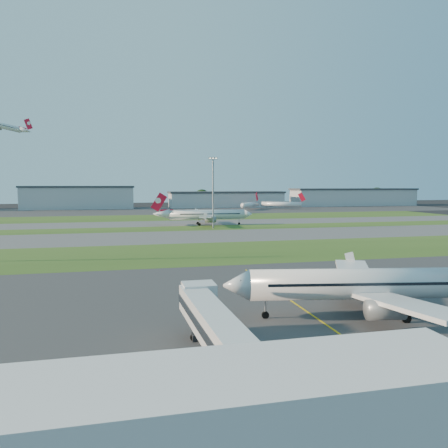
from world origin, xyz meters
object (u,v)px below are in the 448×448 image
object	(u,v)px
light_mast_centre	(213,188)
mini_jet_far	(282,204)
airliner_parked	(373,285)
airliner_taxiing	(206,215)
mini_jet_near	(250,205)
jet_bridge	(223,338)

from	to	relation	value
light_mast_centre	mini_jet_far	bearing A→B (deg)	58.60
airliner_parked	airliner_taxiing	distance (m)	123.03
mini_jet_near	jet_bridge	bearing A→B (deg)	-160.36
airliner_taxiing	light_mast_centre	distance (m)	17.35
mini_jet_near	mini_jet_far	bearing A→B (deg)	-49.33
jet_bridge	mini_jet_far	world-z (taller)	mini_jet_far
airliner_parked	light_mast_centre	size ratio (longest dim) A/B	1.39
mini_jet_near	light_mast_centre	xyz separation A→B (m)	(-47.59, -112.49, 11.53)
airliner_parked	mini_jet_far	distance (m)	234.95
airliner_parked	light_mast_centre	xyz separation A→B (m)	(3.18, 109.38, 10.86)
mini_jet_far	airliner_taxiing	bearing A→B (deg)	-99.16
mini_jet_near	mini_jet_far	distance (m)	22.07
mini_jet_far	jet_bridge	bearing A→B (deg)	-86.16
jet_bridge	airliner_parked	world-z (taller)	airliner_parked
jet_bridge	airliner_parked	size ratio (longest dim) A/B	0.75
airliner_parked	mini_jet_near	world-z (taller)	airliner_parked
jet_bridge	airliner_parked	distance (m)	25.68
light_mast_centre	airliner_parked	bearing A→B (deg)	-91.67
airliner_taxiing	jet_bridge	bearing A→B (deg)	83.07
mini_jet_near	mini_jet_far	size ratio (longest dim) A/B	0.90
airliner_taxiing	mini_jet_near	xyz separation A→B (m)	(47.52, 98.89, -0.77)
jet_bridge	airliner_parked	bearing A→B (deg)	32.66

